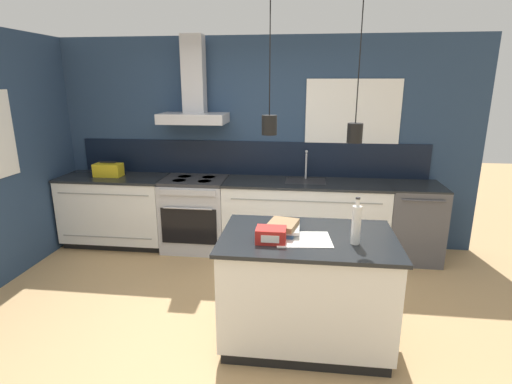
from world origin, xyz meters
The scene contains 12 objects.
ground_plane centered at (0.00, 0.00, 0.00)m, with size 16.00×16.00×0.00m, color tan.
wall_back centered at (-0.03, 2.00, 1.35)m, with size 5.60×2.22×2.60m.
counter_run_left centered at (-1.71, 1.69, 0.46)m, with size 1.33×0.64×0.91m.
counter_run_sink centered at (0.71, 1.69, 0.46)m, with size 1.96×0.64×1.26m.
oven_range centered at (-0.65, 1.69, 0.46)m, with size 0.79×0.66×0.91m.
dishwasher centered at (1.99, 1.69, 0.46)m, with size 0.61×0.65×0.91m.
kitchen_island centered at (0.73, -0.06, 0.46)m, with size 1.36×0.89×0.91m.
bottle_on_island centered at (1.08, -0.17, 1.06)m, with size 0.07×0.07×0.36m.
book_stack centered at (0.54, -0.03, 0.96)m, with size 0.26×0.30×0.10m.
red_supply_box centered at (0.46, -0.21, 0.96)m, with size 0.22×0.17×0.11m.
paper_pile centered at (0.70, -0.14, 0.91)m, with size 0.44×0.36×0.01m.
yellow_toolbox centered at (-1.77, 1.69, 0.99)m, with size 0.34×0.18×0.19m.
Camera 1 is at (0.68, -2.97, 2.06)m, focal length 28.00 mm.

